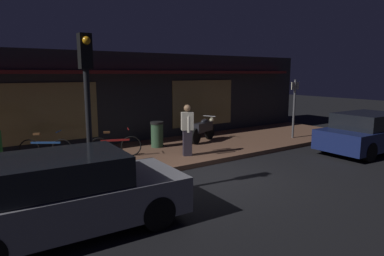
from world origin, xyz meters
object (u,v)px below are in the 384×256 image
object	(u,v)px
parked_car_far	(368,133)
bicycle_parked	(46,149)
bicycle_extra	(115,146)
parked_car_near	(67,194)
motorcycle	(203,129)
trash_bin	(157,134)
traffic_light_pole	(87,90)
sign_post	(294,105)
person_bystander	(187,129)

from	to	relation	value
parked_car_far	bicycle_parked	bearing A→B (deg)	154.49
bicycle_extra	parked_car_near	size ratio (longest dim) A/B	0.38
motorcycle	bicycle_extra	world-z (taller)	motorcycle
trash_bin	traffic_light_pole	distance (m)	5.42
sign_post	trash_bin	xyz separation A→B (m)	(-5.50, 1.66, -0.89)
motorcycle	traffic_light_pole	world-z (taller)	traffic_light_pole
motorcycle	person_bystander	world-z (taller)	person_bystander
motorcycle	bicycle_extra	distance (m)	3.81
bicycle_extra	traffic_light_pole	xyz separation A→B (m)	(-1.74, -3.08, 1.97)
parked_car_near	sign_post	bearing A→B (deg)	16.73
motorcycle	parked_car_far	distance (m)	5.99
trash_bin	parked_car_near	size ratio (longest dim) A/B	0.22
person_bystander	sign_post	bearing A→B (deg)	0.41
sign_post	parked_car_far	size ratio (longest dim) A/B	0.58
person_bystander	sign_post	xyz separation A→B (m)	(5.30, 0.04, 0.48)
bicycle_parked	person_bystander	bearing A→B (deg)	-27.20
motorcycle	bicycle_parked	size ratio (longest dim) A/B	1.13
trash_bin	parked_car_far	xyz separation A→B (m)	(6.18, -4.41, 0.08)
bicycle_parked	traffic_light_pole	bearing A→B (deg)	-87.68
person_bystander	traffic_light_pole	bearing A→B (deg)	-152.64
trash_bin	traffic_light_pole	world-z (taller)	traffic_light_pole
bicycle_extra	parked_car_near	bearing A→B (deg)	-121.59
bicycle_extra	trash_bin	bearing A→B (deg)	16.96
bicycle_extra	traffic_light_pole	world-z (taller)	traffic_light_pole
sign_post	trash_bin	size ratio (longest dim) A/B	2.58
bicycle_extra	person_bystander	xyz separation A→B (m)	(2.01, -1.14, 0.52)
bicycle_extra	parked_car_far	bearing A→B (deg)	-25.73
sign_post	traffic_light_pole	world-z (taller)	traffic_light_pole
motorcycle	person_bystander	size ratio (longest dim) A/B	0.96
person_bystander	parked_car_near	distance (m)	5.37
person_bystander	traffic_light_pole	size ratio (longest dim) A/B	0.46
trash_bin	traffic_light_pole	bearing A→B (deg)	-134.39
motorcycle	trash_bin	world-z (taller)	motorcycle
sign_post	trash_bin	bearing A→B (deg)	163.22
bicycle_parked	person_bystander	xyz separation A→B (m)	(3.91, -2.01, 0.52)
motorcycle	bicycle_parked	xyz separation A→B (m)	(-5.69, 0.47, -0.14)
traffic_light_pole	parked_car_near	world-z (taller)	traffic_light_pole
bicycle_parked	parked_car_far	world-z (taller)	parked_car_far
person_bystander	trash_bin	xyz separation A→B (m)	(-0.19, 1.70, -0.41)
bicycle_parked	parked_car_near	xyz separation A→B (m)	(-0.59, -4.92, 0.20)
bicycle_parked	traffic_light_pole	size ratio (longest dim) A/B	0.39
sign_post	traffic_light_pole	xyz separation A→B (m)	(-9.06, -1.98, 0.97)
person_bystander	sign_post	world-z (taller)	sign_post
traffic_light_pole	bicycle_extra	bearing A→B (deg)	60.53
parked_car_near	motorcycle	bearing A→B (deg)	35.31
sign_post	parked_car_far	world-z (taller)	sign_post
motorcycle	person_bystander	xyz separation A→B (m)	(-1.78, -1.54, 0.38)
motorcycle	bicycle_parked	bearing A→B (deg)	175.27
sign_post	parked_car_far	distance (m)	2.95
bicycle_parked	sign_post	bearing A→B (deg)	-12.08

